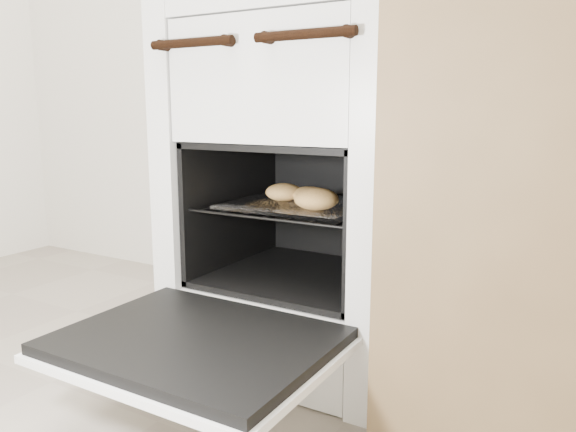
# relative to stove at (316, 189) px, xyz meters

# --- Properties ---
(stove) EXTENTS (0.58, 0.64, 0.88)m
(stove) POSITION_rel_stove_xyz_m (0.00, 0.00, 0.00)
(stove) COLOR silver
(stove) RESTS_ON ground
(oven_door) EXTENTS (0.52, 0.40, 0.04)m
(oven_door) POSITION_rel_stove_xyz_m (-0.00, -0.49, -0.24)
(oven_door) COLOR black
(oven_door) RESTS_ON stove
(oven_rack) EXTENTS (0.42, 0.40, 0.01)m
(oven_rack) POSITION_rel_stove_xyz_m (0.00, -0.06, -0.03)
(oven_rack) COLOR black
(oven_rack) RESTS_ON stove
(foil_sheet) EXTENTS (0.33, 0.29, 0.01)m
(foil_sheet) POSITION_rel_stove_xyz_m (-0.00, -0.08, -0.03)
(foil_sheet) COLOR white
(foil_sheet) RESTS_ON oven_rack
(baked_rolls) EXTENTS (0.24, 0.20, 0.05)m
(baked_rolls) POSITION_rel_stove_xyz_m (0.02, -0.10, -0.00)
(baked_rolls) COLOR #E2AF5A
(baked_rolls) RESTS_ON foil_sheet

